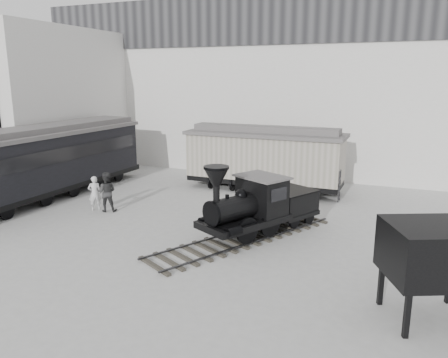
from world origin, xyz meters
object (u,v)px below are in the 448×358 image
at_px(boxcar, 264,157).
at_px(coal_hopper, 434,259).
at_px(passenger_coach, 50,161).
at_px(visitor_b, 106,192).
at_px(locomotive, 256,209).
at_px(visitor_a, 95,193).

relative_size(boxcar, coal_hopper, 2.98).
height_order(passenger_coach, visitor_b, passenger_coach).
distance_m(boxcar, coal_hopper, 13.74).
bearing_deg(visitor_b, boxcar, -154.86).
xyz_separation_m(locomotive, coal_hopper, (6.03, -4.18, 0.57)).
height_order(visitor_b, coal_hopper, coal_hopper).
bearing_deg(locomotive, boxcar, 132.74).
relative_size(boxcar, visitor_b, 4.67).
bearing_deg(coal_hopper, boxcar, 100.75).
height_order(passenger_coach, visitor_a, passenger_coach).
xyz_separation_m(passenger_coach, coal_hopper, (17.71, -5.70, -0.25)).
xyz_separation_m(visitor_b, coal_hopper, (13.47, -4.65, 0.73)).
bearing_deg(passenger_coach, locomotive, -5.38).
bearing_deg(coal_hopper, passenger_coach, 137.98).
distance_m(locomotive, coal_hopper, 7.36).
relative_size(visitor_a, visitor_b, 0.88).
bearing_deg(passenger_coach, boxcar, 31.54).
relative_size(boxcar, passenger_coach, 0.67).
height_order(visitor_a, coal_hopper, coal_hopper).
xyz_separation_m(boxcar, visitor_b, (-5.60, -6.61, -0.93)).
height_order(boxcar, visitor_a, boxcar).
bearing_deg(coal_hopper, locomotive, 121.10).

